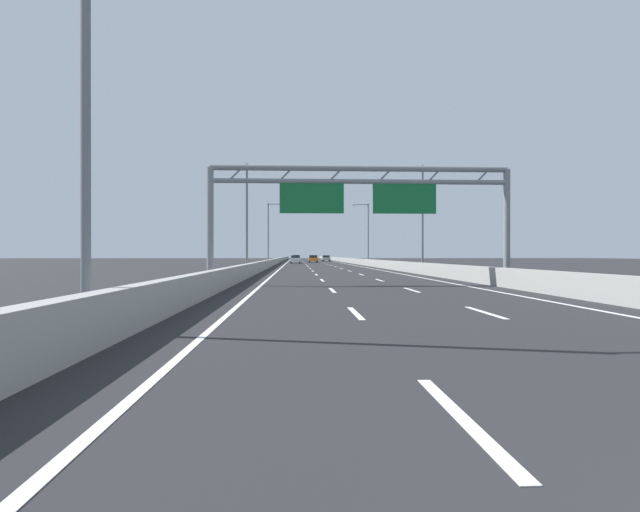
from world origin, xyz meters
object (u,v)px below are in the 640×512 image
streetlamp_left_near (97,68)px  blue_car (296,258)px  streetlamp_right_mid (420,212)px  orange_car (313,259)px  streetlamp_right_far (367,230)px  silver_car (326,258)px  streetlamp_left_mid (249,211)px  sign_gantry (360,194)px  streetlamp_left_far (270,230)px  white_car (295,259)px

streetlamp_left_near → blue_car: (4.10, 121.04, -4.62)m
streetlamp_left_near → streetlamp_right_mid: size_ratio=1.00×
blue_car → orange_car: blue_car is taller
streetlamp_right_far → silver_car: bearing=94.8°
streetlamp_left_mid → silver_car: 79.16m
streetlamp_right_mid → orange_car: streetlamp_right_mid is taller
sign_gantry → streetlamp_left_mid: streetlamp_left_mid is taller
streetlamp_left_near → streetlamp_left_far: same height
streetlamp_left_mid → white_car: 49.42m
sign_gantry → white_car: sign_gantry is taller
sign_gantry → streetlamp_right_far: size_ratio=1.71×
sign_gantry → streetlamp_right_mid: bearing=66.9°
streetlamp_left_near → white_car: (3.92, 83.21, -4.65)m
streetlamp_right_far → white_car: (-11.01, 14.89, -4.65)m
streetlamp_left_far → blue_car: bearing=85.6°
streetlamp_left_mid → silver_car: (11.25, 78.22, -4.66)m
streetlamp_left_far → orange_car: size_ratio=2.09×
streetlamp_left_near → orange_car: bearing=85.5°
streetlamp_left_near → silver_car: bearing=84.3°
silver_car → streetlamp_right_mid: bearing=-87.3°
blue_car → streetlamp_left_near: bearing=-91.9°
streetlamp_left_far → streetlamp_right_mid: bearing=-66.4°
streetlamp_left_near → streetlamp_left_far: size_ratio=1.00×
sign_gantry → silver_car: bearing=87.7°
streetlamp_left_near → white_car: bearing=87.3°
streetlamp_left_near → orange_car: streetlamp_left_near is taller
streetlamp_left_mid → orange_car: size_ratio=2.09×
streetlamp_left_mid → blue_car: 87.10m
streetlamp_right_far → orange_car: bearing=105.3°
streetlamp_right_far → silver_car: 44.47m
streetlamp_right_far → orange_car: size_ratio=2.09×
white_car → streetlamp_right_far: bearing=-53.5°
streetlamp_left_near → streetlamp_left_mid: (0.00, 34.16, 0.00)m
streetlamp_right_mid → streetlamp_right_far: bearing=90.0°
white_car → streetlamp_left_mid: bearing=-94.6°
blue_car → sign_gantry: bearing=-88.2°
silver_car → blue_car: bearing=129.5°
streetlamp_left_mid → silver_car: size_ratio=2.14×
streetlamp_left_mid → orange_car: streetlamp_left_mid is taller
streetlamp_left_near → streetlamp_right_far: 69.92m
sign_gantry → streetlamp_right_far: 52.28m
streetlamp_right_far → blue_car: bearing=101.6°
streetlamp_left_far → orange_car: streetlamp_left_far is taller
blue_car → streetlamp_right_far: bearing=-78.4°
streetlamp_left_mid → orange_car: bearing=82.9°
sign_gantry → streetlamp_right_far: (7.49, 51.74, 0.58)m
orange_car → white_car: orange_car is taller
streetlamp_left_mid → streetlamp_right_far: same height
blue_car → silver_car: bearing=-50.5°
streetlamp_left_mid → streetlamp_right_far: (14.93, 34.16, 0.00)m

